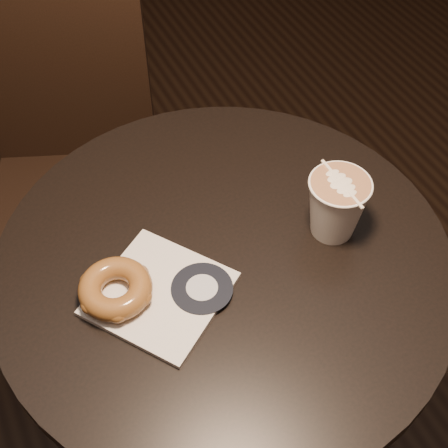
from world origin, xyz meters
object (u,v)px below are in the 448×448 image
object	(u,v)px
pastry_bag	(160,294)
doughnut	(115,289)
cafe_table	(224,324)
chair	(70,146)
latte_cup	(336,207)

from	to	relation	value
pastry_bag	doughnut	world-z (taller)	doughnut
doughnut	pastry_bag	bearing A→B (deg)	-21.15
cafe_table	chair	xyz separation A→B (m)	(-0.10, 0.58, -0.02)
cafe_table	latte_cup	size ratio (longest dim) A/B	7.17
cafe_table	latte_cup	distance (m)	0.31
cafe_table	doughnut	xyz separation A→B (m)	(-0.17, -0.00, 0.22)
chair	latte_cup	size ratio (longest dim) A/B	9.13
cafe_table	pastry_bag	world-z (taller)	pastry_bag
cafe_table	latte_cup	bearing A→B (deg)	-8.90
chair	pastry_bag	xyz separation A→B (m)	(-0.01, -0.60, 0.22)
chair	latte_cup	xyz separation A→B (m)	(0.28, -0.61, 0.27)
chair	cafe_table	bearing A→B (deg)	-57.72
cafe_table	pastry_bag	xyz separation A→B (m)	(-0.11, -0.02, 0.20)
chair	pastry_bag	distance (m)	0.64
doughnut	cafe_table	bearing A→B (deg)	0.40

